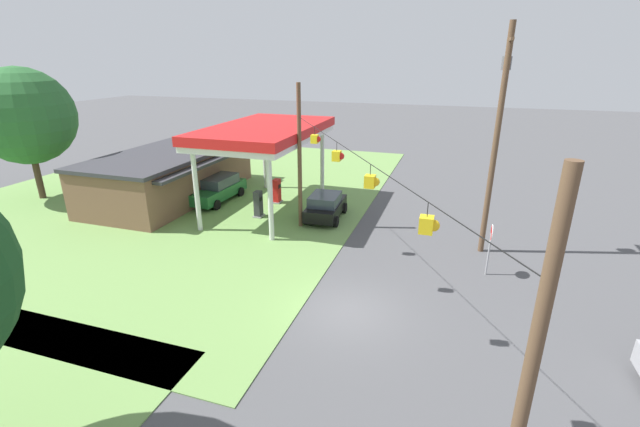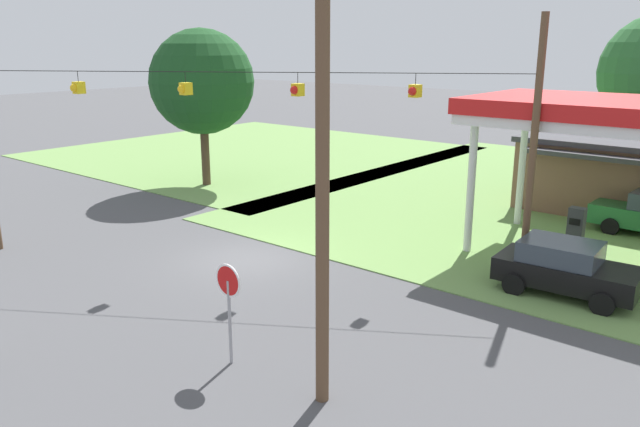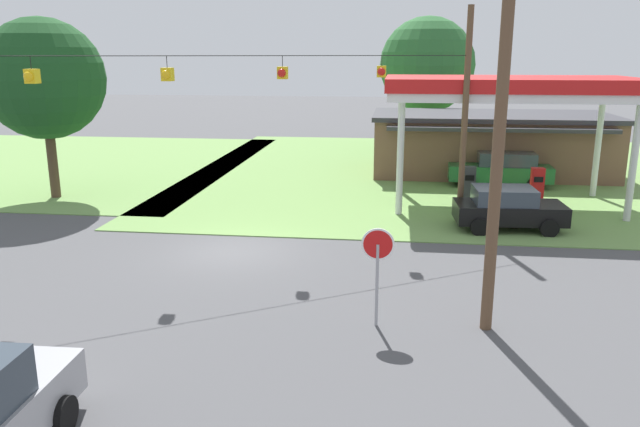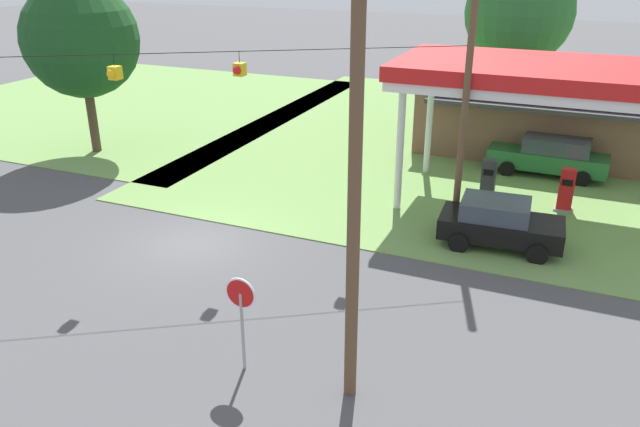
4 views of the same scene
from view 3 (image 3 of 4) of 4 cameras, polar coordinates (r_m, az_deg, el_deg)
The scene contains 14 objects.
ground_plane at distance 21.43m, azimuth -7.89°, elevation -3.48°, with size 160.00×160.00×0.00m, color #4C4C4F.
grass_verge_station_corner at distance 36.72m, azimuth 17.50°, elevation 3.51°, with size 36.00×28.00×0.04m, color #6B934C.
grass_verge_opposite_corner at distance 42.12m, azimuth -23.63°, elevation 4.29°, with size 24.00×24.00×0.04m, color #6B934C.
gas_station_canopy at distance 28.20m, azimuth 16.96°, elevation 10.79°, with size 10.48×5.98×5.57m.
gas_station_store at distance 36.19m, azimuth 15.28°, elevation 6.19°, with size 12.96×6.93×3.34m.
fuel_pump_near at distance 28.53m, azimuth 13.43°, elevation 2.44°, with size 0.71×0.56×1.71m.
fuel_pump_far at distance 29.01m, azimuth 19.21°, elevation 2.22°, with size 0.71×0.56×1.71m.
car_at_pumps_front at distance 24.69m, azimuth 16.79°, elevation 0.49°, with size 4.15×2.29×1.65m.
car_at_pumps_rear at distance 32.80m, azimuth 16.24°, elevation 3.95°, with size 5.10×2.22×1.76m.
stop_sign_roadside at distance 15.10m, azimuth 5.29°, elevation -3.86°, with size 0.80×0.08×2.50m.
utility_pole_main at distance 14.69m, azimuth 16.61°, elevation 12.42°, with size 2.20×0.44×11.10m.
signal_span_gantry at distance 20.50m, azimuth -8.34°, elevation 8.67°, with size 16.18×10.24×8.30m.
tree_behind_station at distance 44.29m, azimuth 9.79°, elevation 13.24°, with size 6.46×6.46×9.04m.
tree_west_verge at distance 31.03m, azimuth -23.94°, elevation 11.17°, with size 5.39×5.39×8.15m.
Camera 3 is at (5.41, -19.69, 6.52)m, focal length 35.00 mm.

